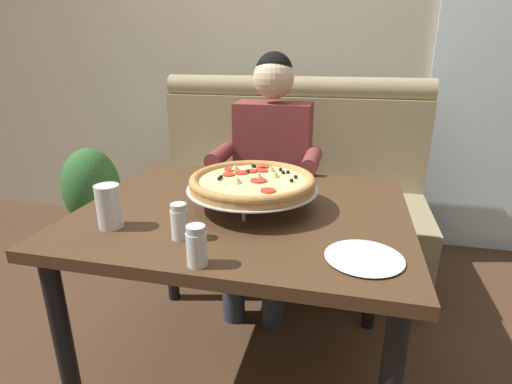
{
  "coord_description": "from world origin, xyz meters",
  "views": [
    {
      "loc": [
        0.35,
        -1.3,
        1.28
      ],
      "look_at": [
        0.06,
        -0.05,
        0.82
      ],
      "focal_mm": 27.95,
      "sensor_mm": 36.0,
      "label": 1
    }
  ],
  "objects_px": {
    "shaker_oregano": "(197,249)",
    "drinking_glass": "(109,209)",
    "pizza": "(252,182)",
    "potted_plant": "(93,195)",
    "shaker_parmesan": "(180,224)",
    "plate_near_left": "(364,256)",
    "booth_bench": "(285,203)",
    "dining_table": "(244,230)",
    "diner_main": "(269,165)"
  },
  "relations": [
    {
      "from": "shaker_oregano",
      "to": "drinking_glass",
      "type": "bearing_deg",
      "value": 155.58
    },
    {
      "from": "shaker_parmesan",
      "to": "plate_near_left",
      "type": "distance_m",
      "value": 0.54
    },
    {
      "from": "booth_bench",
      "to": "drinking_glass",
      "type": "relative_size",
      "value": 11.48
    },
    {
      "from": "pizza",
      "to": "shaker_parmesan",
      "type": "distance_m",
      "value": 0.34
    },
    {
      "from": "potted_plant",
      "to": "diner_main",
      "type": "bearing_deg",
      "value": -6.71
    },
    {
      "from": "booth_bench",
      "to": "potted_plant",
      "type": "xyz_separation_m",
      "value": [
        -1.24,
        -0.13,
        -0.01
      ]
    },
    {
      "from": "plate_near_left",
      "to": "shaker_oregano",
      "type": "bearing_deg",
      "value": -162.93
    },
    {
      "from": "potted_plant",
      "to": "shaker_oregano",
      "type": "bearing_deg",
      "value": -45.39
    },
    {
      "from": "shaker_oregano",
      "to": "potted_plant",
      "type": "distance_m",
      "value": 1.79
    },
    {
      "from": "dining_table",
      "to": "shaker_oregano",
      "type": "distance_m",
      "value": 0.44
    },
    {
      "from": "dining_table",
      "to": "potted_plant",
      "type": "relative_size",
      "value": 1.66
    },
    {
      "from": "diner_main",
      "to": "potted_plant",
      "type": "xyz_separation_m",
      "value": [
        -1.2,
        0.14,
        -0.32
      ]
    },
    {
      "from": "shaker_oregano",
      "to": "potted_plant",
      "type": "xyz_separation_m",
      "value": [
        -1.23,
        1.24,
        -0.4
      ]
    },
    {
      "from": "booth_bench",
      "to": "pizza",
      "type": "distance_m",
      "value": 1.03
    },
    {
      "from": "dining_table",
      "to": "booth_bench",
      "type": "bearing_deg",
      "value": 90.0
    },
    {
      "from": "diner_main",
      "to": "dining_table",
      "type": "bearing_deg",
      "value": -86.25
    },
    {
      "from": "pizza",
      "to": "drinking_glass",
      "type": "xyz_separation_m",
      "value": [
        -0.41,
        -0.27,
        -0.03
      ]
    },
    {
      "from": "drinking_glass",
      "to": "potted_plant",
      "type": "relative_size",
      "value": 0.2
    },
    {
      "from": "booth_bench",
      "to": "dining_table",
      "type": "height_order",
      "value": "booth_bench"
    },
    {
      "from": "pizza",
      "to": "booth_bench",
      "type": "bearing_deg",
      "value": 91.75
    },
    {
      "from": "pizza",
      "to": "potted_plant",
      "type": "distance_m",
      "value": 1.57
    },
    {
      "from": "shaker_oregano",
      "to": "drinking_glass",
      "type": "distance_m",
      "value": 0.4
    },
    {
      "from": "booth_bench",
      "to": "plate_near_left",
      "type": "bearing_deg",
      "value": -71.31
    },
    {
      "from": "diner_main",
      "to": "shaker_oregano",
      "type": "relative_size",
      "value": 11.22
    },
    {
      "from": "pizza",
      "to": "drinking_glass",
      "type": "distance_m",
      "value": 0.49
    },
    {
      "from": "plate_near_left",
      "to": "drinking_glass",
      "type": "relative_size",
      "value": 1.53
    },
    {
      "from": "dining_table",
      "to": "shaker_oregano",
      "type": "relative_size",
      "value": 10.23
    },
    {
      "from": "diner_main",
      "to": "drinking_glass",
      "type": "xyz_separation_m",
      "value": [
        -0.33,
        -0.94,
        0.09
      ]
    },
    {
      "from": "plate_near_left",
      "to": "potted_plant",
      "type": "xyz_separation_m",
      "value": [
        -1.66,
        1.11,
        -0.36
      ]
    },
    {
      "from": "dining_table",
      "to": "shaker_oregano",
      "type": "bearing_deg",
      "value": -92.17
    },
    {
      "from": "pizza",
      "to": "drinking_glass",
      "type": "height_order",
      "value": "drinking_glass"
    },
    {
      "from": "potted_plant",
      "to": "plate_near_left",
      "type": "bearing_deg",
      "value": -33.77
    },
    {
      "from": "shaker_oregano",
      "to": "pizza",
      "type": "bearing_deg",
      "value": 84.14
    },
    {
      "from": "shaker_parmesan",
      "to": "shaker_oregano",
      "type": "relative_size",
      "value": 0.99
    },
    {
      "from": "shaker_parmesan",
      "to": "potted_plant",
      "type": "xyz_separation_m",
      "value": [
        -1.12,
        1.11,
        -0.4
      ]
    },
    {
      "from": "dining_table",
      "to": "diner_main",
      "type": "distance_m",
      "value": 0.68
    },
    {
      "from": "booth_bench",
      "to": "plate_near_left",
      "type": "height_order",
      "value": "booth_bench"
    },
    {
      "from": "booth_bench",
      "to": "plate_near_left",
      "type": "relative_size",
      "value": 7.51
    },
    {
      "from": "pizza",
      "to": "shaker_oregano",
      "type": "relative_size",
      "value": 4.14
    },
    {
      "from": "pizza",
      "to": "potted_plant",
      "type": "xyz_separation_m",
      "value": [
        -1.27,
        0.81,
        -0.45
      ]
    },
    {
      "from": "dining_table",
      "to": "potted_plant",
      "type": "height_order",
      "value": "dining_table"
    },
    {
      "from": "dining_table",
      "to": "diner_main",
      "type": "bearing_deg",
      "value": 93.75
    },
    {
      "from": "dining_table",
      "to": "pizza",
      "type": "xyz_separation_m",
      "value": [
        0.03,
        0.01,
        0.18
      ]
    },
    {
      "from": "dining_table",
      "to": "plate_near_left",
      "type": "xyz_separation_m",
      "value": [
        0.42,
        -0.29,
        0.1
      ]
    },
    {
      "from": "shaker_parmesan",
      "to": "plate_near_left",
      "type": "bearing_deg",
      "value": -0.46
    },
    {
      "from": "booth_bench",
      "to": "shaker_oregano",
      "type": "bearing_deg",
      "value": -90.67
    },
    {
      "from": "drinking_glass",
      "to": "potted_plant",
      "type": "xyz_separation_m",
      "value": [
        -0.87,
        1.08,
        -0.41
      ]
    },
    {
      "from": "booth_bench",
      "to": "plate_near_left",
      "type": "distance_m",
      "value": 1.35
    },
    {
      "from": "booth_bench",
      "to": "drinking_glass",
      "type": "distance_m",
      "value": 1.33
    },
    {
      "from": "dining_table",
      "to": "shaker_parmesan",
      "type": "relative_size",
      "value": 10.35
    }
  ]
}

